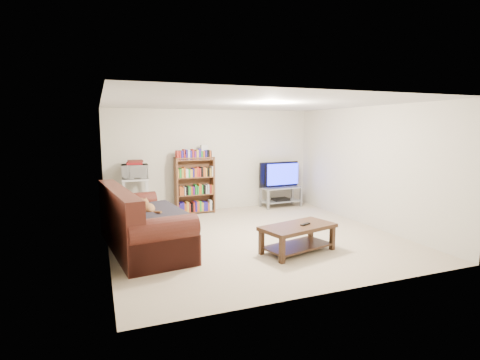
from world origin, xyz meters
name	(u,v)px	position (x,y,z in m)	size (l,w,h in m)	color
floor	(253,237)	(0.00, 0.00, 0.00)	(5.00, 5.00, 0.00)	beige
ceiling	(254,103)	(0.00, 0.00, 2.40)	(5.00, 5.00, 0.00)	white
wall_back	(213,160)	(0.00, 2.50, 1.20)	(5.00, 5.00, 0.00)	silver
wall_front	(337,195)	(0.00, -2.50, 1.20)	(5.00, 5.00, 0.00)	silver
wall_left	(105,178)	(-2.50, 0.00, 1.20)	(5.00, 5.00, 0.00)	silver
wall_right	(367,166)	(2.50, 0.00, 1.20)	(5.00, 5.00, 0.00)	silver
sofa	(138,228)	(-2.02, 0.04, 0.35)	(1.33, 2.51, 1.02)	#451812
blanket	(152,215)	(-1.81, -0.10, 0.59)	(0.93, 1.20, 0.10)	black
cat	(149,208)	(-1.84, 0.12, 0.65)	(0.26, 0.65, 0.20)	brown
coffee_table	(298,233)	(0.34, -1.04, 0.31)	(1.32, 0.88, 0.44)	#382213
remote	(305,224)	(0.46, -1.06, 0.45)	(0.20, 0.05, 0.02)	black
tv_stand	(281,193)	(1.68, 2.16, 0.34)	(1.04, 0.52, 0.50)	#999EA3
television	(281,175)	(1.68, 2.16, 0.82)	(1.08, 0.14, 0.62)	black
dvd_player	(281,199)	(1.68, 2.16, 0.19)	(0.40, 0.28, 0.06)	black
bookshelf	(195,184)	(-0.51, 2.24, 0.67)	(0.91, 0.30, 1.31)	brown
shelf_clutter	(198,152)	(-0.42, 2.26, 1.41)	(0.67, 0.21, 0.28)	silver
microwave_stand	(136,193)	(-1.85, 2.16, 0.57)	(0.58, 0.43, 0.89)	silver
microwave	(135,171)	(-1.85, 2.16, 1.04)	(0.55, 0.37, 0.30)	silver
game_boxes	(134,163)	(-1.85, 2.16, 1.22)	(0.32, 0.28, 0.05)	maroon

